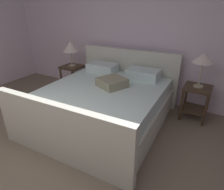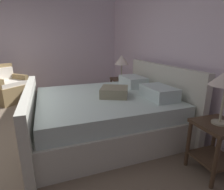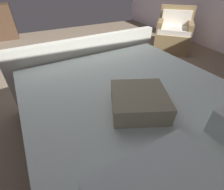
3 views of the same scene
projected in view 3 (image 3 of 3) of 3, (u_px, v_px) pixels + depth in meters
ground_plane at (86, 69)px, 3.11m from camera, size 6.05×6.11×0.02m
bed at (136, 120)px, 1.54m from camera, size 2.08×2.28×1.06m
armchair at (173, 34)px, 3.70m from camera, size 1.03×1.03×0.90m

